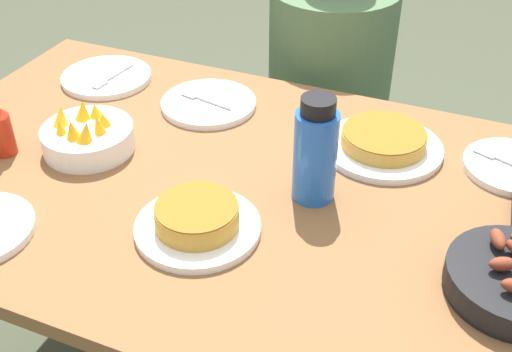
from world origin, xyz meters
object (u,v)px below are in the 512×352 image
object	(u,v)px
frittata_plate_center	(197,221)
empty_plate_near_front	(107,77)
frittata_plate_side	(383,143)
fruit_bowl_mango	(87,136)
water_bottle	(315,152)
empty_plate_far_right	(209,103)
person_figure	(326,125)

from	to	relation	value
frittata_plate_center	empty_plate_near_front	bearing A→B (deg)	137.90
frittata_plate_side	fruit_bowl_mango	xyz separation A→B (m)	(-0.61, -0.25, 0.01)
water_bottle	frittata_plate_center	bearing A→B (deg)	-130.90
empty_plate_near_front	water_bottle	distance (m)	0.73
empty_plate_far_right	person_figure	xyz separation A→B (m)	(0.18, 0.45, -0.27)
water_bottle	empty_plate_far_right	bearing A→B (deg)	145.47
empty_plate_far_right	frittata_plate_side	bearing A→B (deg)	-3.76
frittata_plate_side	empty_plate_far_right	distance (m)	0.45
person_figure	empty_plate_far_right	bearing A→B (deg)	-112.01
water_bottle	empty_plate_near_front	bearing A→B (deg)	158.26
empty_plate_near_front	frittata_plate_center	bearing A→B (deg)	-42.10
frittata_plate_side	person_figure	distance (m)	0.62
frittata_plate_center	water_bottle	distance (m)	0.27
frittata_plate_center	fruit_bowl_mango	world-z (taller)	fruit_bowl_mango
frittata_plate_center	person_figure	xyz separation A→B (m)	(-0.01, 0.89, -0.29)
frittata_plate_side	empty_plate_near_front	size ratio (longest dim) A/B	1.12
empty_plate_near_front	person_figure	distance (m)	0.71
frittata_plate_side	empty_plate_far_right	xyz separation A→B (m)	(-0.45, 0.03, -0.01)
frittata_plate_side	fruit_bowl_mango	bearing A→B (deg)	-157.85
fruit_bowl_mango	frittata_plate_center	bearing A→B (deg)	-24.01
fruit_bowl_mango	water_bottle	size ratio (longest dim) A/B	0.91
empty_plate_far_right	water_bottle	size ratio (longest dim) A/B	1.05
empty_plate_near_front	person_figure	bearing A→B (deg)	40.60
fruit_bowl_mango	frittata_plate_side	bearing A→B (deg)	22.15
frittata_plate_center	fruit_bowl_mango	bearing A→B (deg)	155.99
frittata_plate_center	frittata_plate_side	world-z (taller)	frittata_plate_center
person_figure	fruit_bowl_mango	bearing A→B (deg)	-115.30
frittata_plate_side	empty_plate_far_right	bearing A→B (deg)	176.24
frittata_plate_center	fruit_bowl_mango	distance (m)	0.39
empty_plate_near_front	water_bottle	xyz separation A→B (m)	(0.68, -0.27, 0.10)
water_bottle	person_figure	world-z (taller)	person_figure
frittata_plate_center	empty_plate_near_front	size ratio (longest dim) A/B	1.01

